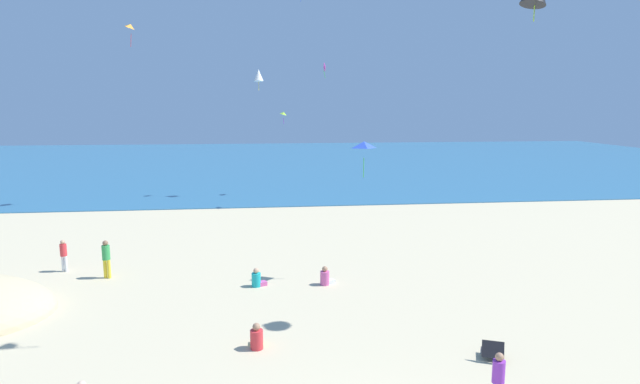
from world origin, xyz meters
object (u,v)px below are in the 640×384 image
person_6 (106,256)px  person_7 (257,279)px  beach_chair_mid_beach (492,351)px  person_0 (326,278)px  kite_orange (131,26)px  kite_lime (284,113)px  kite_white (259,75)px  kite_magenta (325,68)px  person_4 (64,253)px  person_5 (498,378)px  kite_blue (364,145)px  person_1 (257,339)px

person_6 → person_7: 6.36m
beach_chair_mid_beach → person_0: bearing=52.3°
person_0 → kite_orange: 24.24m
person_6 → kite_lime: kite_lime is taller
kite_white → kite_magenta: kite_magenta is taller
beach_chair_mid_beach → person_0: (-3.84, 6.58, 0.01)m
person_4 → person_5: size_ratio=0.96×
person_5 → kite_white: bearing=-13.0°
kite_white → kite_blue: bearing=-78.3°
person_6 → person_7: size_ratio=2.12×
person_1 → kite_magenta: (4.52, 20.62, 9.15)m
person_4 → kite_magenta: 19.87m
kite_orange → kite_blue: kite_orange is taller
person_4 → kite_lime: kite_lime is taller
beach_chair_mid_beach → person_4: size_ratio=0.58×
kite_blue → kite_lime: 20.28m
kite_orange → person_0: bearing=-58.6°
beach_chair_mid_beach → kite_orange: bearing=53.1°
person_6 → kite_lime: size_ratio=1.64×
person_4 → kite_orange: kite_orange is taller
beach_chair_mid_beach → person_5: size_ratio=0.56×
kite_orange → person_6: bearing=-82.2°
person_4 → kite_lime: size_ratio=1.43×
kite_orange → kite_lime: (10.36, 2.79, -5.87)m
kite_magenta → kite_blue: bearing=-91.0°
kite_blue → kite_white: kite_white is taller
person_5 → person_7: person_5 is taller
person_0 → kite_white: kite_white is taller
person_6 → kite_orange: bearing=27.2°
kite_magenta → person_5: bearing=-87.6°
person_5 → person_7: size_ratio=1.93×
beach_chair_mid_beach → person_4: person_4 is taller
person_0 → kite_blue: size_ratio=0.53×
person_0 → person_5: bearing=-99.8°
beach_chair_mid_beach → kite_lime: 28.40m
person_7 → kite_lime: (2.05, 20.69, 6.08)m
person_6 → kite_white: size_ratio=0.99×
beach_chair_mid_beach → person_5: 2.60m
person_0 → person_1: 5.78m
kite_lime → person_0: bearing=-88.3°
person_5 → kite_magenta: size_ratio=1.46×
person_7 → kite_lime: bearing=60.3°
beach_chair_mid_beach → kite_white: (-6.34, 27.00, 8.92)m
person_6 → kite_orange: 19.90m
person_7 → kite_magenta: size_ratio=0.75×
person_0 → kite_magenta: size_ratio=0.76×
person_0 → person_6: (-8.78, 1.79, 0.63)m
kite_blue → kite_white: (-4.10, 19.76, 3.75)m
kite_orange → kite_magenta: (12.85, -2.51, -2.79)m
kite_blue → kite_white: 20.53m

